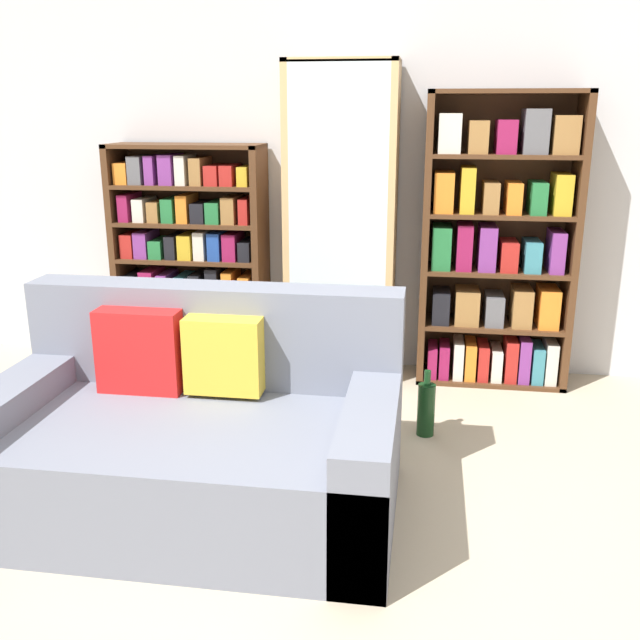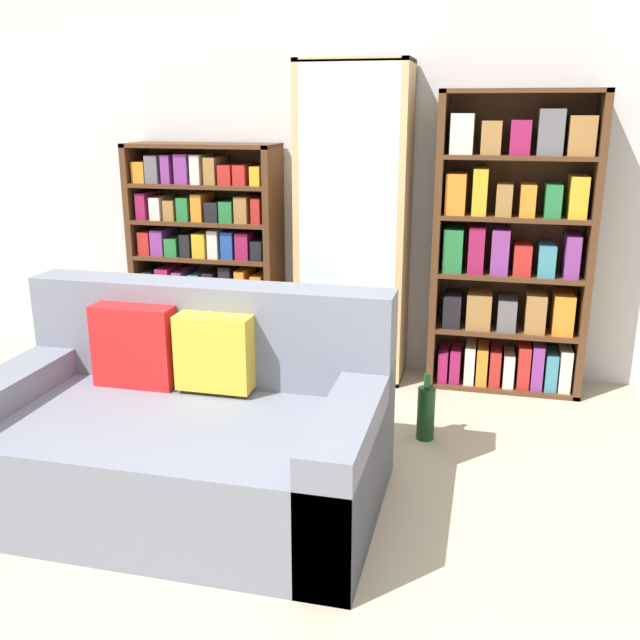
{
  "view_description": "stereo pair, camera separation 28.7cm",
  "coord_description": "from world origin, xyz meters",
  "px_view_note": "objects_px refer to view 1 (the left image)",
  "views": [
    {
      "loc": [
        0.32,
        -1.85,
        1.58
      ],
      "look_at": [
        -0.19,
        1.46,
        0.58
      ],
      "focal_mm": 40.0,
      "sensor_mm": 36.0,
      "label": 1
    },
    {
      "loc": [
        0.6,
        -1.79,
        1.58
      ],
      "look_at": [
        -0.19,
        1.46,
        0.58
      ],
      "focal_mm": 40.0,
      "sensor_mm": 36.0,
      "label": 2
    }
  ],
  "objects_px": {
    "couch": "(195,438)",
    "wine_bottle": "(426,409)",
    "display_cabinet": "(341,226)",
    "bookshelf_right": "(498,249)",
    "bookshelf_left": "(191,260)"
  },
  "relations": [
    {
      "from": "couch",
      "to": "wine_bottle",
      "type": "relative_size",
      "value": 4.79
    },
    {
      "from": "couch",
      "to": "bookshelf_right",
      "type": "height_order",
      "value": "bookshelf_right"
    },
    {
      "from": "bookshelf_left",
      "to": "bookshelf_right",
      "type": "distance_m",
      "value": 1.85
    },
    {
      "from": "couch",
      "to": "wine_bottle",
      "type": "bearing_deg",
      "value": 39.86
    },
    {
      "from": "bookshelf_left",
      "to": "bookshelf_right",
      "type": "height_order",
      "value": "bookshelf_right"
    },
    {
      "from": "bookshelf_left",
      "to": "wine_bottle",
      "type": "bearing_deg",
      "value": -29.43
    },
    {
      "from": "couch",
      "to": "bookshelf_left",
      "type": "distance_m",
      "value": 1.75
    },
    {
      "from": "bookshelf_right",
      "to": "wine_bottle",
      "type": "relative_size",
      "value": 4.9
    },
    {
      "from": "display_cabinet",
      "to": "bookshelf_left",
      "type": "bearing_deg",
      "value": 179.0
    },
    {
      "from": "couch",
      "to": "wine_bottle",
      "type": "xyz_separation_m",
      "value": [
        0.94,
        0.78,
        -0.15
      ]
    },
    {
      "from": "couch",
      "to": "display_cabinet",
      "type": "height_order",
      "value": "display_cabinet"
    },
    {
      "from": "couch",
      "to": "wine_bottle",
      "type": "height_order",
      "value": "couch"
    },
    {
      "from": "couch",
      "to": "display_cabinet",
      "type": "bearing_deg",
      "value": 75.85
    },
    {
      "from": "display_cabinet",
      "to": "bookshelf_right",
      "type": "height_order",
      "value": "display_cabinet"
    },
    {
      "from": "display_cabinet",
      "to": "bookshelf_right",
      "type": "bearing_deg",
      "value": 1.06
    }
  ]
}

